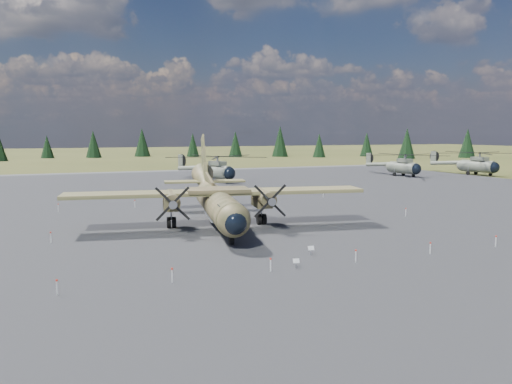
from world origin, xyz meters
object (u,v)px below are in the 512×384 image
object	(u,v)px
transport_plane	(216,198)
helicopter_near	(216,163)
helicopter_far	(477,159)
helicopter_mid	(403,161)

from	to	relation	value
transport_plane	helicopter_near	size ratio (longest dim) A/B	1.16
helicopter_far	helicopter_near	bearing A→B (deg)	163.16
transport_plane	helicopter_far	size ratio (longest dim) A/B	1.18
transport_plane	helicopter_mid	size ratio (longest dim) A/B	1.28
helicopter_mid	helicopter_near	bearing A→B (deg)	168.96
helicopter_near	helicopter_mid	size ratio (longest dim) A/B	1.11
helicopter_mid	helicopter_far	world-z (taller)	helicopter_far
helicopter_near	helicopter_far	size ratio (longest dim) A/B	1.02
transport_plane	helicopter_near	distance (m)	39.92
transport_plane	helicopter_near	bearing A→B (deg)	82.70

